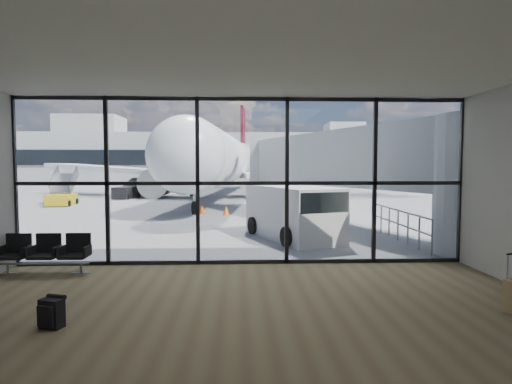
{
  "coord_description": "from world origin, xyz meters",
  "views": [
    {
      "loc": [
        -0.09,
        -11.5,
        2.66
      ],
      "look_at": [
        0.49,
        3.0,
        1.78
      ],
      "focal_mm": 30.0,
      "sensor_mm": 36.0,
      "label": 1
    }
  ],
  "objects": [
    {
      "name": "far_terminal",
      "position": [
        -0.59,
        61.97,
        4.21
      ],
      "size": [
        80.0,
        12.2,
        11.0
      ],
      "color": "#ADAEA9",
      "rests_on": "ground"
    },
    {
      "name": "tree_0",
      "position": [
        -45.0,
        72.0,
        4.63
      ],
      "size": [
        4.95,
        4.95,
        7.12
      ],
      "color": "#382619",
      "rests_on": "ground"
    },
    {
      "name": "traffic_cone_a",
      "position": [
        -2.18,
        12.34,
        0.26
      ],
      "size": [
        0.39,
        0.39,
        0.55
      ],
      "color": "#D2470B",
      "rests_on": "ground"
    },
    {
      "name": "airliner",
      "position": [
        -1.12,
        27.28,
        3.14
      ],
      "size": [
        34.45,
        40.0,
        10.31
      ],
      "rotation": [
        0.0,
        0.0,
        -0.09
      ],
      "color": "silver",
      "rests_on": "ground"
    },
    {
      "name": "glass_curtain_wall",
      "position": [
        0.0,
        0.0,
        2.25
      ],
      "size": [
        12.1,
        0.12,
        4.5
      ],
      "color": "white",
      "rests_on": "ground"
    },
    {
      "name": "tree_3",
      "position": [
        -27.0,
        72.0,
        4.63
      ],
      "size": [
        4.95,
        4.95,
        7.12
      ],
      "color": "#382619",
      "rests_on": "ground"
    },
    {
      "name": "traffic_cone_b",
      "position": [
        4.0,
        10.79,
        0.29
      ],
      "size": [
        0.43,
        0.43,
        0.61
      ],
      "color": "orange",
      "rests_on": "ground"
    },
    {
      "name": "tree_5",
      "position": [
        -15.0,
        72.0,
        5.88
      ],
      "size": [
        6.27,
        6.27,
        9.03
      ],
      "color": "#382619",
      "rests_on": "ground"
    },
    {
      "name": "seating_row",
      "position": [
        -4.91,
        -0.73,
        0.53
      ],
      "size": [
        2.18,
        0.61,
        0.97
      ],
      "rotation": [
        0.0,
        0.0,
        -0.0
      ],
      "color": "gray",
      "rests_on": "ground"
    },
    {
      "name": "service_van",
      "position": [
        1.92,
        4.0,
        0.99
      ],
      "size": [
        3.38,
        4.81,
        1.92
      ],
      "rotation": [
        0.0,
        0.0,
        0.37
      ],
      "color": "silver",
      "rests_on": "ground"
    },
    {
      "name": "traffic_cone_c",
      "position": [
        -0.79,
        11.44,
        0.25
      ],
      "size": [
        0.37,
        0.37,
        0.53
      ],
      "color": "orange",
      "rests_on": "ground"
    },
    {
      "name": "tree_4",
      "position": [
        -21.0,
        72.0,
        5.25
      ],
      "size": [
        5.61,
        5.61,
        8.07
      ],
      "color": "#382619",
      "rests_on": "ground"
    },
    {
      "name": "mobile_stairs",
      "position": [
        -12.14,
        17.94,
        0.51
      ],
      "size": [
        1.87,
        3.18,
        2.14
      ],
      "rotation": [
        0.0,
        0.0,
        0.1
      ],
      "color": "gold",
      "rests_on": "ground"
    },
    {
      "name": "tree_1",
      "position": [
        -39.0,
        72.0,
        5.25
      ],
      "size": [
        5.61,
        5.61,
        8.07
      ],
      "color": "#382619",
      "rests_on": "ground"
    },
    {
      "name": "jet_bridge",
      "position": [
        4.9,
        7.07,
        2.76
      ],
      "size": [
        8.0,
        16.5,
        4.33
      ],
      "color": "#A4A7A9",
      "rests_on": "ground"
    },
    {
      "name": "backpack",
      "position": [
        -3.17,
        -4.51,
        0.26
      ],
      "size": [
        0.41,
        0.41,
        0.54
      ],
      "rotation": [
        0.0,
        0.0,
        -0.32
      ],
      "color": "black",
      "rests_on": "ground"
    },
    {
      "name": "ground",
      "position": [
        0.0,
        40.0,
        0.0
      ],
      "size": [
        220.0,
        220.0,
        0.0
      ],
      "primitive_type": "plane",
      "color": "slate",
      "rests_on": "ground"
    },
    {
      "name": "belt_loader",
      "position": [
        -9.33,
        24.1,
        0.55
      ],
      "size": [
        1.93,
        3.76,
        1.65
      ],
      "rotation": [
        0.0,
        0.0,
        -0.2
      ],
      "color": "black",
      "rests_on": "ground"
    },
    {
      "name": "lounge_shell",
      "position": [
        0.0,
        -4.8,
        2.65
      ],
      "size": [
        12.02,
        8.01,
        4.51
      ],
      "color": "brown",
      "rests_on": "ground"
    },
    {
      "name": "apron_railing",
      "position": [
        5.6,
        3.5,
        0.72
      ],
      "size": [
        0.06,
        5.46,
        1.11
      ],
      "color": "gray",
      "rests_on": "ground"
    },
    {
      "name": "tree_2",
      "position": [
        -33.0,
        72.0,
        5.88
      ],
      "size": [
        6.27,
        6.27,
        9.03
      ],
      "color": "#382619",
      "rests_on": "ground"
    }
  ]
}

